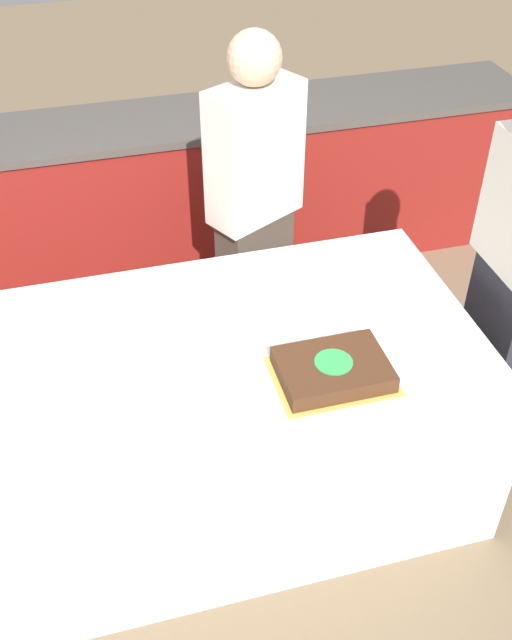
# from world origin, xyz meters

# --- Properties ---
(ground_plane) EXTENTS (14.00, 14.00, 0.00)m
(ground_plane) POSITION_xyz_m (0.00, 0.00, 0.00)
(ground_plane) COLOR #7A664C
(back_counter) EXTENTS (4.40, 0.58, 0.92)m
(back_counter) POSITION_xyz_m (0.00, 1.64, 0.46)
(back_counter) COLOR maroon
(back_counter) RESTS_ON ground_plane
(dining_table) EXTENTS (2.08, 1.13, 0.76)m
(dining_table) POSITION_xyz_m (0.00, 0.00, 0.38)
(dining_table) COLOR white
(dining_table) RESTS_ON ground_plane
(cake) EXTENTS (0.42, 0.31, 0.07)m
(cake) POSITION_xyz_m (0.42, -0.25, 0.79)
(cake) COLOR gold
(cake) RESTS_ON dining_table
(plate_stack) EXTENTS (0.22, 0.22, 0.09)m
(plate_stack) POSITION_xyz_m (-0.17, -0.03, 0.80)
(plate_stack) COLOR white
(plate_stack) RESTS_ON dining_table
(side_plate_near_cake) EXTENTS (0.18, 0.18, 0.00)m
(side_plate_near_cake) POSITION_xyz_m (0.50, 0.03, 0.76)
(side_plate_near_cake) COLOR white
(side_plate_near_cake) RESTS_ON dining_table
(utensil_pile) EXTENTS (0.15, 0.12, 0.02)m
(utensil_pile) POSITION_xyz_m (-0.07, -0.43, 0.77)
(utensil_pile) COLOR white
(utensil_pile) RESTS_ON dining_table
(person_cutting_cake) EXTENTS (0.46, 0.37, 1.63)m
(person_cutting_cake) POSITION_xyz_m (0.42, 0.79, 0.85)
(person_cutting_cake) COLOR #4C4238
(person_cutting_cake) RESTS_ON ground_plane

